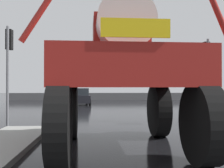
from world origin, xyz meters
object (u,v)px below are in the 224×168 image
object	(u,v)px
sedan_ahead	(79,97)
traffic_signal_near_right	(207,63)
oversize_sprayer	(122,73)
traffic_signal_near_left	(9,54)

from	to	relation	value
sedan_ahead	traffic_signal_near_right	world-z (taller)	traffic_signal_near_right
oversize_sprayer	traffic_signal_near_right	xyz separation A→B (m)	(4.08, 4.41, 0.70)
traffic_signal_near_left	sedan_ahead	bearing A→B (deg)	82.06
oversize_sprayer	sedan_ahead	distance (m)	19.08
sedan_ahead	traffic_signal_near_right	bearing A→B (deg)	-163.85
oversize_sprayer	traffic_signal_near_right	size ratio (longest dim) A/B	1.44
sedan_ahead	traffic_signal_near_left	size ratio (longest dim) A/B	1.04
traffic_signal_near_left	traffic_signal_near_right	distance (m)	8.37
sedan_ahead	traffic_signal_near_right	xyz separation A→B (m)	(6.34, -14.50, 1.96)
traffic_signal_near_left	traffic_signal_near_right	bearing A→B (deg)	0.05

